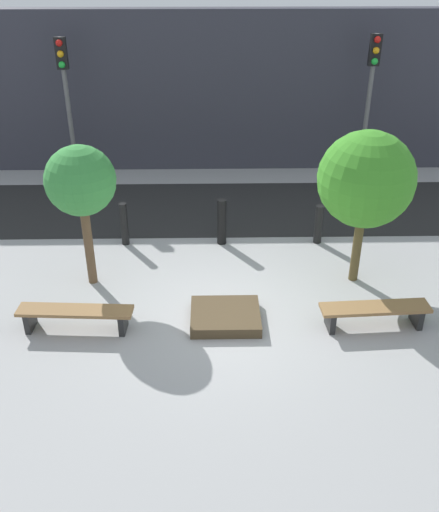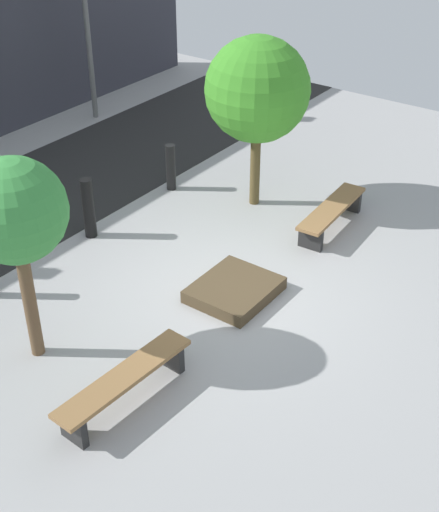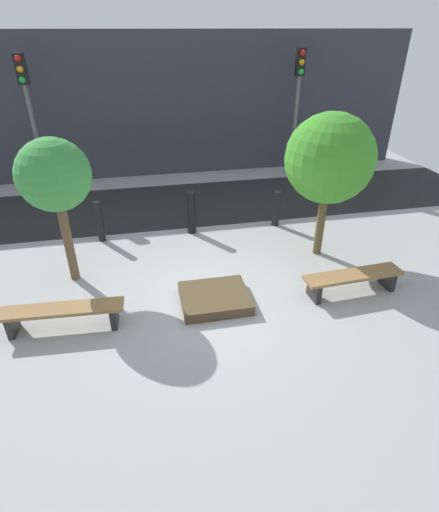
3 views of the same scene
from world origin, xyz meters
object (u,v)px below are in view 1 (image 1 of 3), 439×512
bollard_center (319,224)px  traffic_light_mid_west (371,83)px  bollard_far_left (124,224)px  bench_left (76,315)px  tree_behind_right_bench (366,180)px  traffic_light_west (65,86)px  tree_behind_left_bench (81,182)px  bollard_left (222,222)px  planter_bed (225,316)px  bench_right (375,312)px

bollard_center → traffic_light_mid_west: (1.81, 3.75, 2.22)m
bollard_far_left → bollard_center: size_ratio=1.10×
bench_left → tree_behind_right_bench: tree_behind_right_bench is taller
bollard_far_left → traffic_light_west: size_ratio=0.26×
tree_behind_left_bench → traffic_light_west: size_ratio=0.73×
bollard_far_left → bollard_left: 2.15m
planter_bed → bollard_center: (2.15, 2.96, 0.35)m
tree_behind_left_bench → bollard_center: 5.29m
bench_left → bollard_far_left: bearing=85.1°
planter_bed → bench_left: bearing=-175.6°
bollard_left → traffic_light_west: 5.85m
bench_right → traffic_light_west: 9.81m
planter_bed → traffic_light_west: size_ratio=0.32×
tree_behind_left_bench → bollard_left: 3.44m
bench_left → bollard_left: bearing=53.8°
planter_bed → traffic_light_west: (-3.96, 6.71, 2.54)m
tree_behind_right_bench → traffic_light_west: traffic_light_west is taller
bollard_left → bollard_far_left: bearing=180.0°
planter_bed → traffic_light_mid_west: traffic_light_mid_west is taller
bench_right → bollard_left: 4.10m
tree_behind_left_bench → tree_behind_right_bench: size_ratio=0.92×
bench_right → bollard_far_left: 5.71m
bench_right → planter_bed: 2.62m
bollard_center → traffic_light_west: bearing=148.5°
tree_behind_left_bench → tree_behind_right_bench: bearing=-0.0°
traffic_light_mid_west → planter_bed: bearing=-120.6°
tree_behind_left_bench → tree_behind_right_bench: 5.21m
tree_behind_left_bench → traffic_light_mid_west: (6.57, 5.33, 0.54)m
bench_right → traffic_light_west: size_ratio=0.51×
planter_bed → traffic_light_mid_west: bearing=59.4°
bollard_center → bench_right: bearing=-81.8°
traffic_light_mid_west → tree_behind_right_bench: bearing=-104.3°
planter_bed → tree_behind_right_bench: tree_behind_right_bench is taller
tree_behind_right_bench → bollard_center: (-0.46, 1.58, -1.69)m
bench_right → bollard_far_left: bollard_far_left is taller
planter_bed → tree_behind_left_bench: (-2.61, 1.38, 2.03)m
planter_bed → traffic_light_mid_west: 8.21m
tree_behind_left_bench → bollard_center: size_ratio=3.15×
bollard_left → bench_right: bearing=-50.5°
bollard_center → traffic_light_west: traffic_light_west is taller
bench_left → bench_right: bench_left is taller
planter_bed → bollard_center: bollard_center is taller
bench_left → bollard_far_left: (0.46, 3.16, 0.18)m
bollard_left → traffic_light_mid_west: (3.96, 3.75, 2.14)m
bench_left → bollard_left: (2.61, 3.16, 0.21)m
bench_right → tree_behind_right_bench: (-0.00, 1.58, 1.82)m
tree_behind_right_bench → bollard_center: 2.36m
bollard_far_left → bollard_center: bollard_far_left is taller
bench_left → bollard_far_left: bollard_far_left is taller
tree_behind_left_bench → bench_left: bearing=-90.0°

